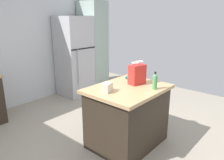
# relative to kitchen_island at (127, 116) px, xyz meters

# --- Properties ---
(ground) EXTENTS (6.47, 6.47, 0.00)m
(ground) POSITION_rel_kitchen_island_xyz_m (-0.16, 0.03, -0.45)
(ground) COLOR #9E9384
(back_wall) EXTENTS (5.39, 0.13, 2.63)m
(back_wall) POSITION_rel_kitchen_island_xyz_m (-0.17, 2.71, 0.86)
(back_wall) COLOR silver
(back_wall) RESTS_ON ground
(kitchen_island) EXTENTS (1.12, 0.89, 0.89)m
(kitchen_island) POSITION_rel_kitchen_island_xyz_m (0.00, 0.00, 0.00)
(kitchen_island) COLOR #33281E
(kitchen_island) RESTS_ON ground
(refrigerator) EXTENTS (0.72, 0.71, 1.87)m
(refrigerator) POSITION_rel_kitchen_island_xyz_m (0.92, 2.30, 0.49)
(refrigerator) COLOR #B7B7BC
(refrigerator) RESTS_ON ground
(tall_cabinet) EXTENTS (0.50, 0.63, 2.23)m
(tall_cabinet) POSITION_rel_kitchen_island_xyz_m (1.55, 2.30, 0.66)
(tall_cabinet) COLOR #9EB2A8
(tall_cabinet) RESTS_ON ground
(shopping_bag) EXTENTS (0.26, 0.19, 0.34)m
(shopping_bag) POSITION_rel_kitchen_island_xyz_m (0.22, -0.00, 0.59)
(shopping_bag) COLOR red
(shopping_bag) RESTS_ON kitchen_island
(small_box) EXTENTS (0.19, 0.15, 0.12)m
(small_box) POSITION_rel_kitchen_island_xyz_m (-0.34, 0.10, 0.50)
(small_box) COLOR beige
(small_box) RESTS_ON kitchen_island
(bottle) EXTENTS (0.06, 0.06, 0.25)m
(bottle) POSITION_rel_kitchen_island_xyz_m (0.17, -0.33, 0.55)
(bottle) COLOR #4C9956
(bottle) RESTS_ON kitchen_island
(ear_defenders) EXTENTS (0.20, 0.17, 0.06)m
(ear_defenders) POSITION_rel_kitchen_island_xyz_m (0.40, 0.26, 0.46)
(ear_defenders) COLOR black
(ear_defenders) RESTS_ON kitchen_island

